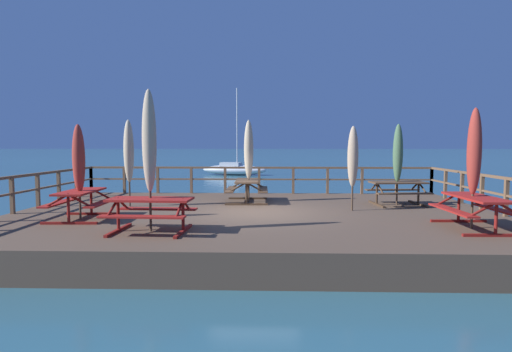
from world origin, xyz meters
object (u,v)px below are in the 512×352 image
(picnic_table_front_left, at_px, (247,186))
(patio_umbrella_tall_mid_right, at_px, (474,152))
(patio_umbrella_tall_back_right, at_px, (249,150))
(picnic_table_mid_right, at_px, (476,205))
(patio_umbrella_tall_front, at_px, (79,159))
(patio_umbrella_short_back, at_px, (129,152))
(picnic_table_back_right, at_px, (150,207))
(patio_umbrella_tall_mid_left, at_px, (149,142))
(patio_umbrella_tall_back_left, at_px, (353,157))
(picnic_table_front_right, at_px, (398,188))
(picnic_table_mid_centre, at_px, (80,198))
(patio_umbrella_short_front, at_px, (398,153))
(sailboat_distant, at_px, (234,169))

(picnic_table_front_left, relative_size, patio_umbrella_tall_mid_right, 0.68)
(patio_umbrella_tall_back_right, bearing_deg, picnic_table_mid_right, -39.07)
(patio_umbrella_tall_mid_right, bearing_deg, patio_umbrella_tall_front, 174.93)
(picnic_table_front_left, bearing_deg, patio_umbrella_tall_back_right, 46.23)
(patio_umbrella_tall_front, bearing_deg, patio_umbrella_short_back, 77.80)
(picnic_table_back_right, bearing_deg, picnic_table_front_left, 69.19)
(picnic_table_front_left, relative_size, patio_umbrella_short_back, 0.70)
(patio_umbrella_tall_mid_left, bearing_deg, picnic_table_mid_right, 4.00)
(patio_umbrella_tall_back_right, distance_m, patio_umbrella_tall_mid_right, 7.07)
(picnic_table_front_left, bearing_deg, picnic_table_back_right, -110.81)
(picnic_table_front_left, bearing_deg, patio_umbrella_tall_back_left, -29.02)
(picnic_table_back_right, relative_size, picnic_table_front_right, 1.02)
(patio_umbrella_tall_mid_right, bearing_deg, picnic_table_mid_centre, 174.75)
(patio_umbrella_tall_back_right, height_order, patio_umbrella_tall_mid_right, patio_umbrella_tall_mid_right)
(patio_umbrella_tall_mid_right, bearing_deg, picnic_table_front_left, 141.49)
(picnic_table_front_left, distance_m, patio_umbrella_tall_front, 5.60)
(patio_umbrella_short_front, bearing_deg, patio_umbrella_tall_front, -161.62)
(picnic_table_mid_right, bearing_deg, patio_umbrella_tall_front, 174.69)
(sailboat_distant, bearing_deg, patio_umbrella_tall_mid_right, -73.81)
(patio_umbrella_short_back, height_order, patio_umbrella_tall_back_left, patio_umbrella_short_back)
(picnic_table_mid_centre, relative_size, patio_umbrella_tall_back_left, 0.73)
(picnic_table_mid_right, bearing_deg, picnic_table_front_right, 99.03)
(patio_umbrella_short_back, relative_size, patio_umbrella_tall_back_left, 1.09)
(patio_umbrella_tall_mid_left, relative_size, sailboat_distant, 0.42)
(patio_umbrella_tall_back_left, bearing_deg, patio_umbrella_tall_mid_left, -148.47)
(picnic_table_front_left, relative_size, sailboat_distant, 0.25)
(sailboat_distant, bearing_deg, picnic_table_mid_right, -73.71)
(patio_umbrella_short_front, bearing_deg, patio_umbrella_tall_back_right, 173.77)
(picnic_table_front_right, bearing_deg, patio_umbrella_tall_mid_right, -81.82)
(patio_umbrella_tall_back_right, height_order, patio_umbrella_short_front, patio_umbrella_tall_back_right)
(patio_umbrella_tall_front, distance_m, patio_umbrella_tall_mid_right, 9.80)
(patio_umbrella_tall_mid_left, distance_m, sailboat_distant, 28.12)
(patio_umbrella_tall_front, bearing_deg, picnic_table_mid_right, -5.31)
(patio_umbrella_tall_mid_left, height_order, patio_umbrella_tall_front, patio_umbrella_tall_mid_left)
(patio_umbrella_tall_back_right, relative_size, patio_umbrella_short_front, 1.06)
(patio_umbrella_tall_mid_left, relative_size, patio_umbrella_tall_back_left, 1.27)
(patio_umbrella_tall_mid_left, relative_size, patio_umbrella_tall_back_right, 1.14)
(patio_umbrella_tall_mid_left, bearing_deg, patio_umbrella_tall_front, 147.83)
(patio_umbrella_tall_back_right, relative_size, patio_umbrella_tall_front, 1.12)
(picnic_table_back_right, bearing_deg, patio_umbrella_tall_back_right, 68.89)
(picnic_table_back_right, height_order, patio_umbrella_tall_mid_right, patio_umbrella_tall_mid_right)
(patio_umbrella_tall_mid_right, bearing_deg, patio_umbrella_tall_back_right, 140.89)
(patio_umbrella_tall_front, bearing_deg, picnic_table_mid_centre, 94.56)
(patio_umbrella_tall_back_left, bearing_deg, sailboat_distant, 102.88)
(patio_umbrella_short_front, bearing_deg, picnic_table_mid_right, -81.01)
(picnic_table_front_left, height_order, patio_umbrella_short_back, patio_umbrella_short_back)
(picnic_table_front_left, bearing_deg, patio_umbrella_short_back, -162.63)
(patio_umbrella_tall_back_right, xyz_separation_m, patio_umbrella_tall_front, (-4.27, -3.59, -0.20))
(patio_umbrella_short_front, height_order, patio_umbrella_tall_back_left, patio_umbrella_short_front)
(patio_umbrella_tall_mid_left, bearing_deg, picnic_table_front_left, 68.80)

